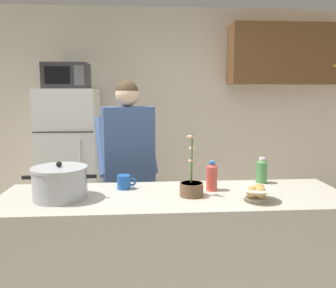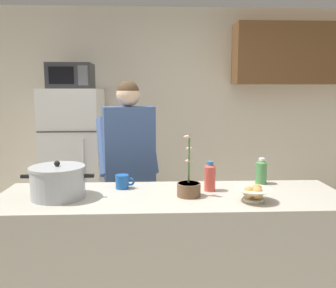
{
  "view_description": "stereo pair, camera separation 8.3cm",
  "coord_description": "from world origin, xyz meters",
  "px_view_note": "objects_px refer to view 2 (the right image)",
  "views": [
    {
      "loc": [
        -0.2,
        -2.16,
        1.58
      ],
      "look_at": [
        0.0,
        0.55,
        1.17
      ],
      "focal_mm": 37.28,
      "sensor_mm": 36.0,
      "label": 1
    },
    {
      "loc": [
        -0.12,
        -2.17,
        1.58
      ],
      "look_at": [
        0.0,
        0.55,
        1.17
      ],
      "focal_mm": 37.28,
      "sensor_mm": 36.0,
      "label": 2
    }
  ],
  "objects_px": {
    "coffee_mug": "(123,182)",
    "potted_orchid": "(189,187)",
    "bread_bowl": "(254,193)",
    "cooking_pot": "(58,182)",
    "bottle_near_edge": "(210,176)",
    "refrigerator": "(75,159)",
    "microwave": "(71,76)",
    "bottle_mid_counter": "(261,171)",
    "person_near_pot": "(129,155)"
  },
  "relations": [
    {
      "from": "microwave",
      "to": "bottle_near_edge",
      "type": "distance_m",
      "value": 2.29
    },
    {
      "from": "bread_bowl",
      "to": "person_near_pot",
      "type": "bearing_deg",
      "value": 131.26
    },
    {
      "from": "refrigerator",
      "to": "potted_orchid",
      "type": "xyz_separation_m",
      "value": [
        1.14,
        -1.88,
        0.17
      ]
    },
    {
      "from": "cooking_pot",
      "to": "bottle_near_edge",
      "type": "distance_m",
      "value": 0.98
    },
    {
      "from": "microwave",
      "to": "coffee_mug",
      "type": "height_order",
      "value": "microwave"
    },
    {
      "from": "refrigerator",
      "to": "bread_bowl",
      "type": "distance_m",
      "value": 2.52
    },
    {
      "from": "refrigerator",
      "to": "potted_orchid",
      "type": "height_order",
      "value": "refrigerator"
    },
    {
      "from": "bottle_near_edge",
      "to": "refrigerator",
      "type": "bearing_deg",
      "value": 126.22
    },
    {
      "from": "refrigerator",
      "to": "person_near_pot",
      "type": "distance_m",
      "value": 1.31
    },
    {
      "from": "bread_bowl",
      "to": "microwave",
      "type": "bearing_deg",
      "value": 127.39
    },
    {
      "from": "person_near_pot",
      "to": "bread_bowl",
      "type": "xyz_separation_m",
      "value": [
        0.81,
        -0.93,
        -0.08
      ]
    },
    {
      "from": "microwave",
      "to": "potted_orchid",
      "type": "relative_size",
      "value": 1.2
    },
    {
      "from": "coffee_mug",
      "to": "cooking_pot",
      "type": "bearing_deg",
      "value": -153.43
    },
    {
      "from": "person_near_pot",
      "to": "coffee_mug",
      "type": "height_order",
      "value": "person_near_pot"
    },
    {
      "from": "person_near_pot",
      "to": "microwave",
      "type": "bearing_deg",
      "value": 123.65
    },
    {
      "from": "microwave",
      "to": "bottle_near_edge",
      "type": "height_order",
      "value": "microwave"
    },
    {
      "from": "refrigerator",
      "to": "person_near_pot",
      "type": "relative_size",
      "value": 0.96
    },
    {
      "from": "person_near_pot",
      "to": "potted_orchid",
      "type": "bearing_deg",
      "value": -61.59
    },
    {
      "from": "cooking_pot",
      "to": "bread_bowl",
      "type": "relative_size",
      "value": 1.97
    },
    {
      "from": "refrigerator",
      "to": "bread_bowl",
      "type": "bearing_deg",
      "value": -52.91
    },
    {
      "from": "refrigerator",
      "to": "coffee_mug",
      "type": "relative_size",
      "value": 12.3
    },
    {
      "from": "refrigerator",
      "to": "cooking_pot",
      "type": "relative_size",
      "value": 3.57
    },
    {
      "from": "refrigerator",
      "to": "coffee_mug",
      "type": "height_order",
      "value": "refrigerator"
    },
    {
      "from": "refrigerator",
      "to": "microwave",
      "type": "bearing_deg",
      "value": -89.93
    },
    {
      "from": "microwave",
      "to": "coffee_mug",
      "type": "xyz_separation_m",
      "value": [
        0.7,
        -1.66,
        -0.78
      ]
    },
    {
      "from": "person_near_pot",
      "to": "coffee_mug",
      "type": "distance_m",
      "value": 0.61
    },
    {
      "from": "refrigerator",
      "to": "bottle_mid_counter",
      "type": "height_order",
      "value": "refrigerator"
    },
    {
      "from": "refrigerator",
      "to": "cooking_pot",
      "type": "bearing_deg",
      "value": -80.42
    },
    {
      "from": "potted_orchid",
      "to": "bread_bowl",
      "type": "bearing_deg",
      "value": -18.56
    },
    {
      "from": "bottle_mid_counter",
      "to": "person_near_pot",
      "type": "bearing_deg",
      "value": 152.3
    },
    {
      "from": "coffee_mug",
      "to": "potted_orchid",
      "type": "distance_m",
      "value": 0.48
    },
    {
      "from": "microwave",
      "to": "coffee_mug",
      "type": "relative_size",
      "value": 3.66
    },
    {
      "from": "bread_bowl",
      "to": "bottle_mid_counter",
      "type": "bearing_deg",
      "value": 67.08
    },
    {
      "from": "cooking_pot",
      "to": "refrigerator",
      "type": "bearing_deg",
      "value": 99.58
    },
    {
      "from": "microwave",
      "to": "bottle_mid_counter",
      "type": "height_order",
      "value": "microwave"
    },
    {
      "from": "bottle_near_edge",
      "to": "potted_orchid",
      "type": "relative_size",
      "value": 0.5
    },
    {
      "from": "potted_orchid",
      "to": "bottle_near_edge",
      "type": "bearing_deg",
      "value": 37.25
    },
    {
      "from": "bottle_near_edge",
      "to": "bottle_mid_counter",
      "type": "bearing_deg",
      "value": 22.29
    },
    {
      "from": "person_near_pot",
      "to": "bread_bowl",
      "type": "relative_size",
      "value": 7.32
    },
    {
      "from": "bottle_mid_counter",
      "to": "potted_orchid",
      "type": "height_order",
      "value": "potted_orchid"
    },
    {
      "from": "cooking_pot",
      "to": "bread_bowl",
      "type": "height_order",
      "value": "cooking_pot"
    },
    {
      "from": "microwave",
      "to": "potted_orchid",
      "type": "xyz_separation_m",
      "value": [
        1.14,
        -1.86,
        -0.77
      ]
    },
    {
      "from": "bread_bowl",
      "to": "bottle_mid_counter",
      "type": "height_order",
      "value": "bottle_mid_counter"
    },
    {
      "from": "coffee_mug",
      "to": "bread_bowl",
      "type": "bearing_deg",
      "value": -21.72
    },
    {
      "from": "person_near_pot",
      "to": "cooking_pot",
      "type": "bearing_deg",
      "value": -116.12
    },
    {
      "from": "cooking_pot",
      "to": "bottle_near_edge",
      "type": "relative_size",
      "value": 2.25
    },
    {
      "from": "person_near_pot",
      "to": "bottle_near_edge",
      "type": "xyz_separation_m",
      "value": [
        0.59,
        -0.68,
        -0.03
      ]
    },
    {
      "from": "microwave",
      "to": "coffee_mug",
      "type": "bearing_deg",
      "value": -67.09
    },
    {
      "from": "microwave",
      "to": "cooking_pot",
      "type": "xyz_separation_m",
      "value": [
        0.32,
        -1.85,
        -0.73
      ]
    },
    {
      "from": "bread_bowl",
      "to": "bottle_near_edge",
      "type": "xyz_separation_m",
      "value": [
        -0.23,
        0.24,
        0.05
      ]
    }
  ]
}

